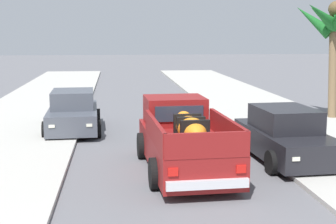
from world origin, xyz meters
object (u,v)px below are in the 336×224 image
(palm_tree_left_mid, at_px, (335,22))
(car_left_mid, at_px, (285,136))
(car_right_near, at_px, (73,112))
(pickup_truck, at_px, (184,140))

(palm_tree_left_mid, bearing_deg, car_left_mid, -123.78)
(car_right_near, height_order, palm_tree_left_mid, palm_tree_left_mid)
(car_right_near, xyz_separation_m, car_left_mid, (6.44, -4.98, 0.00))
(car_right_near, bearing_deg, palm_tree_left_mid, 7.55)
(palm_tree_left_mid, bearing_deg, car_right_near, -172.45)
(car_right_near, distance_m, palm_tree_left_mid, 11.35)
(car_right_near, distance_m, car_left_mid, 8.15)
(pickup_truck, distance_m, palm_tree_left_mid, 10.70)
(pickup_truck, height_order, palm_tree_left_mid, palm_tree_left_mid)
(car_left_mid, bearing_deg, pickup_truck, -168.22)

